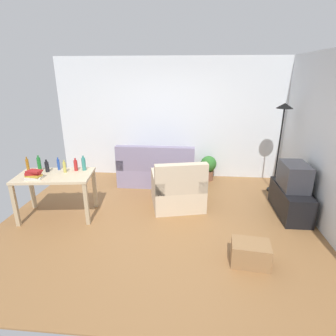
% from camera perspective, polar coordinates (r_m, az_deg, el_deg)
% --- Properties ---
extents(ground_plane, '(5.20, 4.40, 0.02)m').
position_cam_1_polar(ground_plane, '(4.67, -1.81, -10.85)').
color(ground_plane, olive).
extents(wall_rear, '(5.20, 0.10, 2.70)m').
position_cam_1_polar(wall_rear, '(6.30, 0.50, 10.32)').
color(wall_rear, silver).
rests_on(wall_rear, ground_plane).
extents(wall_right, '(0.10, 4.40, 2.70)m').
position_cam_1_polar(wall_right, '(4.63, 31.99, 4.05)').
color(wall_right, silver).
rests_on(wall_right, ground_plane).
extents(couch, '(1.64, 0.84, 0.92)m').
position_cam_1_polar(couch, '(6.00, -2.39, -0.46)').
color(couch, gray).
rests_on(couch, ground_plane).
extents(tv_stand, '(0.44, 1.10, 0.48)m').
position_cam_1_polar(tv_stand, '(5.20, 24.39, -6.30)').
color(tv_stand, black).
rests_on(tv_stand, ground_plane).
extents(tv, '(0.41, 0.60, 0.44)m').
position_cam_1_polar(tv, '(5.03, 25.14, -1.56)').
color(tv, '#2D2D33').
rests_on(tv, tv_stand).
extents(torchiere_lamp, '(0.32, 0.32, 1.81)m').
position_cam_1_polar(torchiere_lamp, '(5.76, 22.99, 8.58)').
color(torchiere_lamp, black).
rests_on(torchiere_lamp, ground_plane).
extents(desk, '(1.28, 0.85, 0.76)m').
position_cam_1_polar(desk, '(4.87, -22.71, -2.49)').
color(desk, '#C6B28E').
rests_on(desk, ground_plane).
extents(potted_plant, '(0.36, 0.36, 0.57)m').
position_cam_1_polar(potted_plant, '(6.25, 8.53, 0.37)').
color(potted_plant, brown).
rests_on(potted_plant, ground_plane).
extents(armchair, '(1.07, 1.03, 0.92)m').
position_cam_1_polar(armchair, '(4.94, 2.13, -4.77)').
color(armchair, beige).
rests_on(armchair, ground_plane).
extents(storage_box, '(0.52, 0.39, 0.30)m').
position_cam_1_polar(storage_box, '(3.79, 16.97, -16.83)').
color(storage_box, olive).
rests_on(storage_box, ground_plane).
extents(bottle_amber, '(0.05, 0.05, 0.28)m').
position_cam_1_polar(bottle_amber, '(5.07, -27.51, 0.43)').
color(bottle_amber, '#9E6019').
rests_on(bottle_amber, desk).
extents(bottle_green, '(0.06, 0.06, 0.28)m').
position_cam_1_polar(bottle_green, '(5.08, -25.56, 0.74)').
color(bottle_green, '#1E722D').
rests_on(bottle_green, desk).
extents(bottle_dark, '(0.07, 0.07, 0.22)m').
position_cam_1_polar(bottle_dark, '(4.99, -24.20, 0.28)').
color(bottle_dark, black).
rests_on(bottle_dark, desk).
extents(bottle_blue, '(0.04, 0.04, 0.22)m').
position_cam_1_polar(bottle_blue, '(5.02, -22.13, 0.71)').
color(bottle_blue, '#2347A3').
rests_on(bottle_blue, desk).
extents(bottle_squat, '(0.05, 0.05, 0.21)m').
position_cam_1_polar(bottle_squat, '(4.85, -21.01, 0.18)').
color(bottle_squat, '#BCB24C').
rests_on(bottle_squat, desk).
extents(bottle_red, '(0.06, 0.06, 0.22)m').
position_cam_1_polar(bottle_red, '(4.87, -18.91, 0.56)').
color(bottle_red, '#AD2323').
rests_on(bottle_red, desk).
extents(bottle_tall, '(0.07, 0.07, 0.26)m').
position_cam_1_polar(bottle_tall, '(4.85, -17.38, 0.85)').
color(bottle_tall, teal).
rests_on(bottle_tall, desk).
extents(book_stack, '(0.27, 0.22, 0.14)m').
position_cam_1_polar(book_stack, '(4.75, -26.50, -1.33)').
color(book_stack, beige).
rests_on(book_stack, desk).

